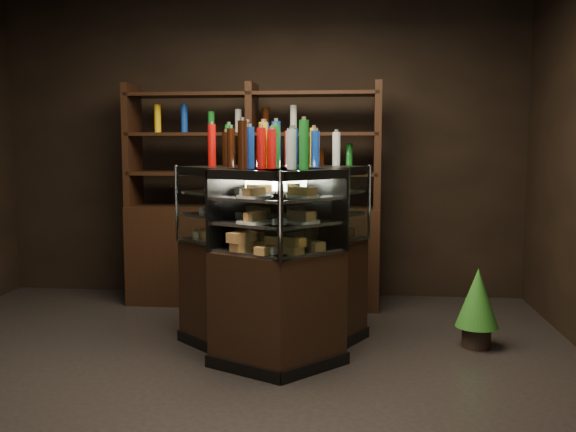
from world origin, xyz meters
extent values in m
plane|color=black|center=(0.00, 0.00, 0.00)|extent=(5.00, 5.00, 0.00)
cube|color=black|center=(0.00, 2.50, 1.50)|extent=(5.00, 0.02, 3.00)
cube|color=black|center=(0.46, 0.75, 0.38)|extent=(1.07, 1.30, 0.76)
cube|color=black|center=(0.46, 0.75, 0.04)|extent=(1.10, 1.34, 0.08)
cube|color=black|center=(0.46, 0.75, 1.27)|extent=(1.07, 1.30, 0.06)
cube|color=silver|center=(0.46, 0.75, 0.77)|extent=(1.01, 1.24, 0.02)
cube|color=silver|center=(0.46, 0.75, 0.95)|extent=(1.01, 1.24, 0.02)
cube|color=silver|center=(0.46, 0.75, 1.11)|extent=(1.01, 1.24, 0.02)
cube|color=white|center=(0.73, 0.60, 1.03)|extent=(0.56, 1.03, 0.54)
cylinder|color=silver|center=(1.00, 1.12, 1.03)|extent=(0.03, 0.03, 0.56)
cylinder|color=silver|center=(0.44, 0.09, 1.03)|extent=(0.03, 0.03, 0.56)
cube|color=black|center=(0.22, 0.71, 0.38)|extent=(1.25, 1.23, 0.76)
cube|color=black|center=(0.22, 0.71, 0.04)|extent=(1.28, 1.27, 0.08)
cube|color=black|center=(0.22, 0.71, 1.27)|extent=(1.25, 1.23, 0.06)
cube|color=silver|center=(0.22, 0.71, 0.77)|extent=(1.18, 1.16, 0.02)
cube|color=silver|center=(0.22, 0.71, 0.95)|extent=(1.18, 1.16, 0.02)
cube|color=silver|center=(0.22, 0.71, 1.11)|extent=(1.18, 1.16, 0.02)
cube|color=white|center=(0.01, 0.49, 1.03)|extent=(0.85, 0.81, 0.54)
cylinder|color=silver|center=(0.44, 0.09, 1.03)|extent=(0.03, 0.03, 0.56)
cylinder|color=silver|center=(-0.40, 0.90, 1.03)|extent=(0.03, 0.03, 0.56)
cube|color=#DEB14F|center=(0.25, 0.30, 0.81)|extent=(0.16, 0.20, 0.06)
cube|color=#DEB14F|center=(0.32, 0.43, 0.81)|extent=(0.16, 0.20, 0.06)
cube|color=#DEB14F|center=(0.39, 0.55, 0.81)|extent=(0.16, 0.20, 0.06)
cube|color=#DEB14F|center=(0.45, 0.67, 0.81)|extent=(0.16, 0.20, 0.06)
cube|color=#DEB14F|center=(0.52, 0.79, 0.81)|extent=(0.16, 0.20, 0.06)
cube|color=#DEB14F|center=(0.59, 0.92, 0.81)|extent=(0.16, 0.20, 0.06)
cube|color=#DEB14F|center=(0.65, 1.04, 0.81)|extent=(0.16, 0.20, 0.06)
cube|color=#DEB14F|center=(0.72, 1.16, 0.81)|extent=(0.16, 0.20, 0.06)
cylinder|color=white|center=(0.25, 0.36, 0.97)|extent=(0.24, 0.24, 0.01)
cube|color=#DEB14F|center=(0.25, 0.36, 1.01)|extent=(0.15, 0.19, 0.05)
cylinder|color=white|center=(0.46, 0.75, 0.97)|extent=(0.24, 0.24, 0.01)
cube|color=#DEB14F|center=(0.46, 0.75, 1.01)|extent=(0.15, 0.19, 0.05)
cylinder|color=white|center=(0.67, 1.14, 0.97)|extent=(0.24, 0.24, 0.01)
cube|color=#DEB14F|center=(0.67, 1.14, 1.01)|extent=(0.15, 0.19, 0.05)
cylinder|color=white|center=(0.25, 0.36, 1.13)|extent=(0.24, 0.24, 0.02)
cube|color=#DEB14F|center=(0.25, 0.36, 1.17)|extent=(0.15, 0.19, 0.05)
cylinder|color=white|center=(0.46, 0.75, 1.13)|extent=(0.24, 0.24, 0.02)
cube|color=#DEB14F|center=(0.46, 0.75, 1.17)|extent=(0.15, 0.19, 0.05)
cylinder|color=white|center=(0.67, 1.14, 1.13)|extent=(0.24, 0.24, 0.02)
cube|color=#DEB14F|center=(0.67, 1.14, 1.17)|extent=(0.15, 0.19, 0.05)
cube|color=#DEB14F|center=(-0.15, 1.03, 0.81)|extent=(0.19, 0.19, 0.06)
cube|color=#DEB14F|center=(-0.05, 0.93, 0.81)|extent=(0.19, 0.19, 0.06)
cube|color=#DEB14F|center=(0.05, 0.83, 0.81)|extent=(0.19, 0.19, 0.06)
cube|color=#DEB14F|center=(0.15, 0.74, 0.81)|extent=(0.19, 0.19, 0.06)
cube|color=#DEB14F|center=(0.25, 0.64, 0.81)|extent=(0.19, 0.19, 0.06)
cube|color=#DEB14F|center=(0.35, 0.54, 0.81)|extent=(0.19, 0.19, 0.06)
cube|color=#DEB14F|center=(0.45, 0.45, 0.81)|extent=(0.19, 0.19, 0.06)
cube|color=#DEB14F|center=(0.55, 0.35, 0.81)|extent=(0.19, 0.19, 0.06)
cylinder|color=white|center=(-0.10, 1.02, 0.97)|extent=(0.24, 0.24, 0.01)
cube|color=#DEB14F|center=(-0.10, 1.02, 1.01)|extent=(0.18, 0.18, 0.05)
cylinder|color=white|center=(0.22, 0.71, 0.97)|extent=(0.24, 0.24, 0.01)
cube|color=#DEB14F|center=(0.22, 0.71, 1.01)|extent=(0.18, 0.18, 0.05)
cylinder|color=white|center=(0.54, 0.40, 0.97)|extent=(0.24, 0.24, 0.01)
cube|color=#DEB14F|center=(0.54, 0.40, 1.01)|extent=(0.18, 0.18, 0.05)
cylinder|color=white|center=(-0.10, 1.02, 1.13)|extent=(0.24, 0.24, 0.02)
cube|color=#DEB14F|center=(-0.10, 1.02, 1.17)|extent=(0.18, 0.18, 0.05)
cylinder|color=white|center=(0.22, 0.71, 1.13)|extent=(0.24, 0.24, 0.02)
cube|color=#DEB14F|center=(0.22, 0.71, 1.17)|extent=(0.18, 0.18, 0.05)
cylinder|color=white|center=(0.54, 0.40, 1.13)|extent=(0.24, 0.24, 0.02)
cube|color=#DEB14F|center=(0.54, 0.40, 1.17)|extent=(0.18, 0.18, 0.05)
cylinder|color=#0F38B2|center=(0.23, 0.32, 1.44)|extent=(0.06, 0.06, 0.28)
cylinder|color=silver|center=(0.23, 0.32, 1.59)|extent=(0.03, 0.03, 0.02)
cylinder|color=black|center=(0.27, 0.39, 1.44)|extent=(0.06, 0.06, 0.28)
cylinder|color=silver|center=(0.27, 0.39, 1.59)|extent=(0.03, 0.03, 0.02)
cylinder|color=#147223|center=(0.31, 0.47, 1.44)|extent=(0.06, 0.06, 0.28)
cylinder|color=silver|center=(0.31, 0.47, 1.59)|extent=(0.03, 0.03, 0.02)
cylinder|color=#B20C0A|center=(0.36, 0.55, 1.44)|extent=(0.06, 0.06, 0.28)
cylinder|color=silver|center=(0.36, 0.55, 1.59)|extent=(0.03, 0.03, 0.02)
cylinder|color=silver|center=(0.40, 0.63, 1.44)|extent=(0.06, 0.06, 0.28)
cylinder|color=silver|center=(0.40, 0.63, 1.59)|extent=(0.03, 0.03, 0.02)
cylinder|color=#D8590A|center=(0.44, 0.71, 1.44)|extent=(0.06, 0.06, 0.28)
cylinder|color=silver|center=(0.44, 0.71, 1.59)|extent=(0.03, 0.03, 0.02)
cylinder|color=yellow|center=(0.48, 0.79, 1.44)|extent=(0.06, 0.06, 0.28)
cylinder|color=silver|center=(0.48, 0.79, 1.59)|extent=(0.03, 0.03, 0.02)
cylinder|color=#0F38B2|center=(0.53, 0.86, 1.44)|extent=(0.06, 0.06, 0.28)
cylinder|color=silver|center=(0.53, 0.86, 1.59)|extent=(0.03, 0.03, 0.02)
cylinder|color=black|center=(0.57, 0.94, 1.44)|extent=(0.06, 0.06, 0.28)
cylinder|color=silver|center=(0.57, 0.94, 1.59)|extent=(0.03, 0.03, 0.02)
cylinder|color=#147223|center=(0.61, 1.02, 1.44)|extent=(0.06, 0.06, 0.28)
cylinder|color=silver|center=(0.61, 1.02, 1.59)|extent=(0.03, 0.03, 0.02)
cylinder|color=#B20C0A|center=(0.65, 1.10, 1.44)|extent=(0.06, 0.06, 0.28)
cylinder|color=silver|center=(0.65, 1.10, 1.59)|extent=(0.03, 0.03, 0.02)
cylinder|color=silver|center=(0.70, 1.18, 1.44)|extent=(0.06, 0.06, 0.28)
cylinder|color=silver|center=(0.70, 1.18, 1.59)|extent=(0.03, 0.03, 0.02)
cylinder|color=#0F38B2|center=(-0.13, 1.05, 1.44)|extent=(0.06, 0.06, 0.28)
cylinder|color=silver|center=(-0.13, 1.05, 1.59)|extent=(0.03, 0.03, 0.02)
cylinder|color=black|center=(-0.07, 0.99, 1.44)|extent=(0.06, 0.06, 0.28)
cylinder|color=silver|center=(-0.07, 0.99, 1.59)|extent=(0.03, 0.03, 0.02)
cylinder|color=#147223|center=(0.00, 0.93, 1.44)|extent=(0.06, 0.06, 0.28)
cylinder|color=silver|center=(0.00, 0.93, 1.59)|extent=(0.03, 0.03, 0.02)
cylinder|color=#B20C0A|center=(0.06, 0.86, 1.44)|extent=(0.06, 0.06, 0.28)
cylinder|color=silver|center=(0.06, 0.86, 1.59)|extent=(0.03, 0.03, 0.02)
cylinder|color=silver|center=(0.12, 0.80, 1.44)|extent=(0.06, 0.06, 0.28)
cylinder|color=silver|center=(0.12, 0.80, 1.59)|extent=(0.03, 0.03, 0.02)
cylinder|color=#D8590A|center=(0.19, 0.74, 1.44)|extent=(0.06, 0.06, 0.28)
cylinder|color=silver|center=(0.19, 0.74, 1.59)|extent=(0.03, 0.03, 0.02)
cylinder|color=yellow|center=(0.25, 0.68, 1.44)|extent=(0.06, 0.06, 0.28)
cylinder|color=silver|center=(0.25, 0.68, 1.59)|extent=(0.03, 0.03, 0.02)
cylinder|color=#0F38B2|center=(0.32, 0.62, 1.44)|extent=(0.06, 0.06, 0.28)
cylinder|color=silver|center=(0.32, 0.62, 1.59)|extent=(0.03, 0.03, 0.02)
cylinder|color=black|center=(0.38, 0.56, 1.44)|extent=(0.06, 0.06, 0.28)
cylinder|color=silver|center=(0.38, 0.56, 1.59)|extent=(0.03, 0.03, 0.02)
cylinder|color=#147223|center=(0.45, 0.49, 1.44)|extent=(0.06, 0.06, 0.28)
cylinder|color=silver|center=(0.45, 0.49, 1.59)|extent=(0.03, 0.03, 0.02)
cylinder|color=#B20C0A|center=(0.51, 0.43, 1.44)|extent=(0.06, 0.06, 0.28)
cylinder|color=silver|center=(0.51, 0.43, 1.59)|extent=(0.03, 0.03, 0.02)
cylinder|color=silver|center=(0.58, 0.37, 1.44)|extent=(0.06, 0.06, 0.28)
cylinder|color=silver|center=(0.58, 0.37, 1.59)|extent=(0.03, 0.03, 0.02)
cylinder|color=black|center=(1.78, 0.95, 0.08)|extent=(0.20, 0.20, 0.15)
cone|color=#1E5A19|center=(1.78, 0.95, 0.37)|extent=(0.31, 0.31, 0.43)
cone|color=#1E5A19|center=(1.78, 0.95, 0.51)|extent=(0.24, 0.24, 0.30)
cube|color=black|center=(-0.02, 2.05, 0.45)|extent=(2.29, 0.47, 0.90)
cube|color=black|center=(-1.13, 2.07, 1.45)|extent=(0.07, 0.38, 1.10)
cube|color=black|center=(-0.02, 2.05, 1.45)|extent=(0.07, 0.38, 1.10)
cube|color=black|center=(1.09, 2.03, 1.45)|extent=(0.07, 0.38, 1.10)
cube|color=black|center=(-0.02, 2.05, 1.20)|extent=(2.24, 0.43, 0.03)
cube|color=black|center=(-0.02, 2.05, 1.55)|extent=(2.24, 0.43, 0.03)
cube|color=black|center=(-0.02, 2.05, 1.90)|extent=(2.24, 0.43, 0.03)
cylinder|color=#0F38B2|center=(-0.88, 2.07, 1.32)|extent=(0.06, 0.06, 0.22)
cylinder|color=black|center=(-0.64, 2.06, 1.32)|extent=(0.06, 0.06, 0.22)
cylinder|color=#147223|center=(-0.39, 2.06, 1.32)|extent=(0.06, 0.06, 0.22)
cylinder|color=#B20C0A|center=(-0.14, 2.05, 1.32)|extent=(0.06, 0.06, 0.22)
cylinder|color=silver|center=(0.11, 2.05, 1.32)|extent=(0.06, 0.06, 0.22)
cylinder|color=#D8590A|center=(0.35, 2.04, 1.32)|extent=(0.06, 0.06, 0.22)
cylinder|color=yellow|center=(0.60, 2.04, 1.32)|extent=(0.06, 0.06, 0.22)
cylinder|color=#0F38B2|center=(0.85, 2.03, 1.32)|extent=(0.06, 0.06, 0.22)
camera|label=1|loc=(0.84, -3.66, 1.46)|focal=40.00mm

